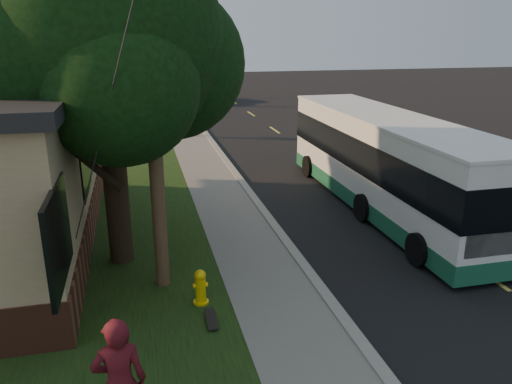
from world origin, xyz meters
TOP-DOWN VIEW (x-y plane):
  - ground at (0.00, 0.00)m, footprint 120.00×120.00m
  - road at (4.00, 10.00)m, footprint 8.00×80.00m
  - curb at (0.00, 10.00)m, footprint 0.25×80.00m
  - sidewalk at (-1.00, 10.00)m, footprint 2.00×80.00m
  - grass_verge at (-4.50, 10.00)m, footprint 5.00×80.00m
  - fire_hydrant at (-2.60, 0.00)m, footprint 0.32×0.32m
  - utility_pole at (-3.31, 0.99)m, footprint 2.86×3.21m
  - leafy_tree at (-4.17, 2.65)m, footprint 6.30×6.00m
  - bare_tree_near at (-3.50, 18.00)m, footprint 1.38×1.21m
  - bare_tree_far at (-3.00, 30.00)m, footprint 1.38×1.21m
  - traffic_signal at (0.50, 34.00)m, footprint 0.18×0.22m
  - transit_bus at (3.83, 4.57)m, footprint 2.50×10.84m
  - skateboarder at (-4.08, -3.41)m, footprint 0.72×0.48m
  - skateboard_main at (-2.50, -0.74)m, footprint 0.21×0.78m
  - distant_car at (2.41, 30.56)m, footprint 1.95×4.59m

SIDE VIEW (x-z plane):
  - ground at x=0.00m, z-range 0.00..0.00m
  - road at x=4.00m, z-range 0.00..0.01m
  - grass_verge at x=-4.50m, z-range 0.00..0.07m
  - sidewalk at x=-1.00m, z-range 0.00..0.08m
  - curb at x=0.00m, z-range 0.00..0.12m
  - skateboard_main at x=-2.50m, z-range 0.09..0.16m
  - fire_hydrant at x=-2.60m, z-range 0.06..0.80m
  - distant_car at x=2.41m, z-range 0.00..1.55m
  - skateboarder at x=-4.08m, z-range 0.07..1.99m
  - transit_bus at x=3.83m, z-range 0.10..3.04m
  - bare_tree_far at x=-3.00m, z-range -0.01..4.02m
  - bare_tree_near at x=-3.50m, z-range 0.00..4.30m
  - traffic_signal at x=0.50m, z-range 0.41..5.91m
  - utility_pole at x=-3.31m, z-range 0.10..9.17m
  - leafy_tree at x=-4.17m, z-range 1.27..9.07m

